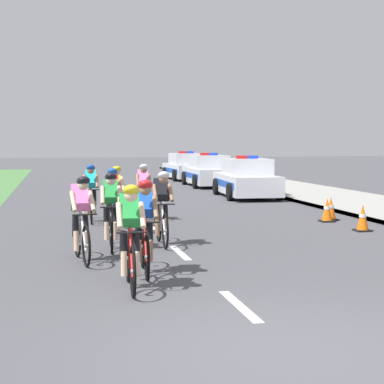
% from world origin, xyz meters
% --- Properties ---
extents(ground_plane, '(160.00, 160.00, 0.00)m').
position_xyz_m(ground_plane, '(0.00, 0.00, 0.00)').
color(ground_plane, '#4C4C51').
extents(sidewalk_slab, '(3.83, 60.00, 0.12)m').
position_xyz_m(sidewalk_slab, '(7.75, 14.00, 0.06)').
color(sidewalk_slab, '#A3A099').
rests_on(sidewalk_slab, ground).
extents(kerb_edge, '(0.16, 60.00, 0.13)m').
position_xyz_m(kerb_edge, '(5.92, 14.00, 0.07)').
color(kerb_edge, '#9E9E99').
rests_on(kerb_edge, ground).
extents(lane_markings_centre, '(0.14, 17.60, 0.01)m').
position_xyz_m(lane_markings_centre, '(0.00, 5.80, 0.00)').
color(lane_markings_centre, white).
rests_on(lane_markings_centre, ground).
extents(cyclist_lead, '(0.43, 1.72, 1.56)m').
position_xyz_m(cyclist_lead, '(-1.27, 2.98, 0.79)').
color(cyclist_lead, black).
rests_on(cyclist_lead, ground).
extents(cyclist_second, '(0.44, 1.72, 1.56)m').
position_xyz_m(cyclist_second, '(-0.93, 4.00, 0.79)').
color(cyclist_second, black).
rests_on(cyclist_second, ground).
extents(cyclist_third, '(0.46, 1.72, 1.56)m').
position_xyz_m(cyclist_third, '(-1.87, 5.25, 0.79)').
color(cyclist_third, black).
rests_on(cyclist_third, ground).
extents(cyclist_fourth, '(0.43, 1.72, 1.56)m').
position_xyz_m(cyclist_fourth, '(-1.25, 6.39, 0.79)').
color(cyclist_fourth, black).
rests_on(cyclist_fourth, ground).
extents(cyclist_fifth, '(0.42, 1.72, 1.56)m').
position_xyz_m(cyclist_fifth, '(-0.19, 6.72, 0.79)').
color(cyclist_fifth, black).
rests_on(cyclist_fifth, ground).
extents(cyclist_sixth, '(0.44, 1.72, 1.56)m').
position_xyz_m(cyclist_sixth, '(-1.04, 8.44, 0.79)').
color(cyclist_sixth, black).
rests_on(cyclist_sixth, ground).
extents(cyclist_seventh, '(0.43, 1.72, 1.56)m').
position_xyz_m(cyclist_seventh, '(-0.87, 9.64, 0.79)').
color(cyclist_seventh, black).
rests_on(cyclist_seventh, ground).
extents(cyclist_eighth, '(0.44, 1.72, 1.56)m').
position_xyz_m(cyclist_eighth, '(-0.00, 10.89, 0.79)').
color(cyclist_eighth, black).
rests_on(cyclist_eighth, ground).
extents(cyclist_ninth, '(0.42, 1.72, 1.56)m').
position_xyz_m(cyclist_ninth, '(-1.40, 10.83, 0.79)').
color(cyclist_ninth, black).
rests_on(cyclist_ninth, ground).
extents(police_car_nearest, '(2.22, 4.51, 1.59)m').
position_xyz_m(police_car_nearest, '(4.79, 17.07, 0.68)').
color(police_car_nearest, silver).
rests_on(police_car_nearest, ground).
extents(police_car_second, '(2.06, 4.43, 1.59)m').
position_xyz_m(police_car_second, '(4.79, 23.16, 0.68)').
color(police_car_second, silver).
rests_on(police_car_second, ground).
extents(police_car_third, '(2.10, 4.45, 1.59)m').
position_xyz_m(police_car_third, '(4.79, 28.54, 0.68)').
color(police_car_third, silver).
rests_on(police_car_third, ground).
extents(traffic_cone_near, '(0.36, 0.36, 0.64)m').
position_xyz_m(traffic_cone_near, '(4.78, 7.73, 0.31)').
color(traffic_cone_near, black).
rests_on(traffic_cone_near, ground).
extents(traffic_cone_mid, '(0.36, 0.36, 0.64)m').
position_xyz_m(traffic_cone_mid, '(4.70, 9.55, 0.31)').
color(traffic_cone_mid, black).
rests_on(traffic_cone_mid, ground).
extents(traffic_cone_far, '(0.36, 0.36, 0.64)m').
position_xyz_m(traffic_cone_far, '(4.94, 9.85, 0.31)').
color(traffic_cone_far, black).
rests_on(traffic_cone_far, ground).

